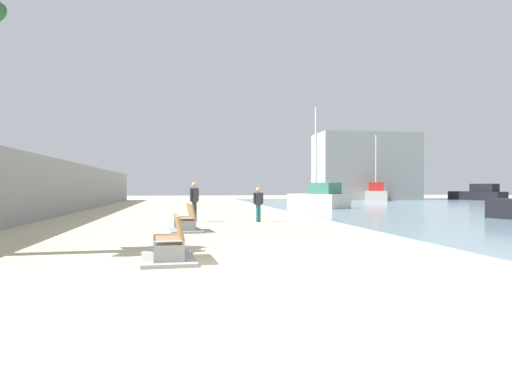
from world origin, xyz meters
The scene contains 10 objects.
ground_plane centered at (0.00, 18.00, 0.00)m, with size 120.00×120.00×0.00m, color #C6B793.
seawall centered at (-7.50, 18.00, 1.53)m, with size 0.80×64.00×3.06m, color gray.
bench_near centered at (-0.95, 1.48, 0.23)m, with size 1.22×2.16×0.98m.
bench_far centered at (-0.55, 8.19, 0.23)m, with size 1.31×2.20×0.98m.
person_walking centered at (-0.10, 12.59, 1.05)m, with size 0.42×0.38×1.79m.
person_standing centered at (2.72, 12.15, 0.89)m, with size 0.49×0.30×1.55m.
boat_far_left centered at (20.86, 41.38, 0.83)m, with size 3.60×4.59×7.35m.
boat_outer centered at (9.28, 24.63, 0.76)m, with size 3.95×4.92×7.36m.
boat_nearest centered at (33.46, 41.52, 0.75)m, with size 3.27×7.42×1.90m.
harbor_building centered at (21.52, 46.00, 4.01)m, with size 12.00×6.00×8.01m, color #9E9E99.
Camera 1 is at (-0.71, -8.71, 1.56)m, focal length 33.24 mm.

